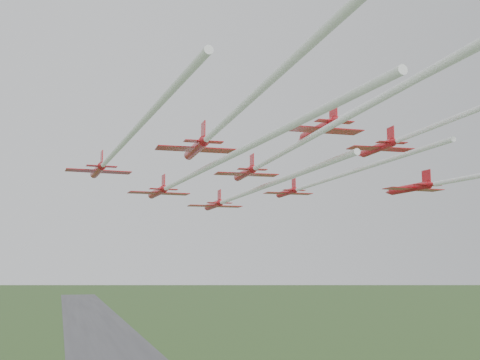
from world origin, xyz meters
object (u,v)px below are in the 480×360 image
object	(u,v)px
jet_lead	(237,197)
jet_row4_left	(217,129)
jet_row2_right	(316,183)
jet_row3_left	(113,154)
jet_row2_left	(190,176)
jet_row3_mid	(287,150)
jet_row4_right	(432,127)
jet_trail_solo	(384,96)

from	to	relation	value
jet_lead	jet_row4_left	distance (m)	35.73
jet_row2_right	jet_lead	bearing A→B (deg)	130.28
jet_row3_left	jet_row2_left	bearing A→B (deg)	32.43
jet_row2_right	jet_row3_mid	size ratio (longest dim) A/B	0.77
jet_row2_right	jet_row3_left	bearing A→B (deg)	-155.61
jet_row3_mid	jet_row4_right	distance (m)	15.35
jet_row2_left	jet_lead	bearing A→B (deg)	52.43
jet_row2_right	jet_trail_solo	size ratio (longest dim) A/B	0.95
jet_row4_left	jet_row4_right	world-z (taller)	jet_row4_right
jet_row2_right	jet_row3_mid	world-z (taller)	jet_row3_mid
jet_row2_left	jet_trail_solo	size ratio (longest dim) A/B	1.33
jet_row3_left	jet_row3_mid	size ratio (longest dim) A/B	0.82
jet_row2_left	jet_row3_left	size ratio (longest dim) A/B	1.31
jet_row2_left	jet_row2_right	world-z (taller)	jet_row2_right
jet_row2_right	jet_trail_solo	xyz separation A→B (m)	(-10.57, -37.43, 1.90)
jet_row4_right	jet_row2_left	bearing A→B (deg)	139.32
jet_row2_right	jet_trail_solo	world-z (taller)	jet_trail_solo
jet_lead	jet_row3_mid	bearing A→B (deg)	-95.92
jet_row4_right	jet_trail_solo	distance (m)	17.30
jet_row4_right	jet_row3_mid	bearing A→B (deg)	158.66
jet_lead	jet_row2_right	world-z (taller)	jet_row2_right
jet_row2_left	jet_row4_left	world-z (taller)	jet_row4_left
jet_row3_mid	jet_row3_left	bearing A→B (deg)	161.77
jet_row3_mid	jet_row4_right	world-z (taller)	jet_row4_right
jet_row2_left	jet_trail_solo	bearing A→B (deg)	-77.86
jet_lead	jet_row2_left	world-z (taller)	jet_row2_left
jet_row2_left	jet_trail_solo	distance (m)	33.36
jet_row2_right	jet_row4_right	bearing A→B (deg)	-84.50
jet_row4_right	jet_lead	bearing A→B (deg)	108.93
jet_lead	jet_row3_left	size ratio (longest dim) A/B	1.16
jet_trail_solo	jet_row2_right	bearing A→B (deg)	74.75
jet_lead	jet_trail_solo	distance (m)	48.20
jet_row3_mid	jet_trail_solo	size ratio (longest dim) A/B	1.24
jet_lead	jet_row4_left	xyz separation A→B (m)	(-11.86, -33.60, 2.71)
jet_row4_right	jet_row4_left	bearing A→B (deg)	175.80
jet_row3_left	jet_row4_left	bearing A→B (deg)	-51.98
jet_row3_left	jet_trail_solo	distance (m)	31.18
jet_lead	jet_row2_right	distance (m)	13.79
jet_row2_left	jet_row4_left	bearing A→B (deg)	-96.83
jet_row2_left	jet_trail_solo	xyz separation A→B (m)	(8.98, -32.04, 2.41)
jet_row2_right	jet_row3_left	xyz separation A→B (m)	(-29.65, -12.81, 0.53)
jet_row4_left	jet_trail_solo	bearing A→B (deg)	-54.18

